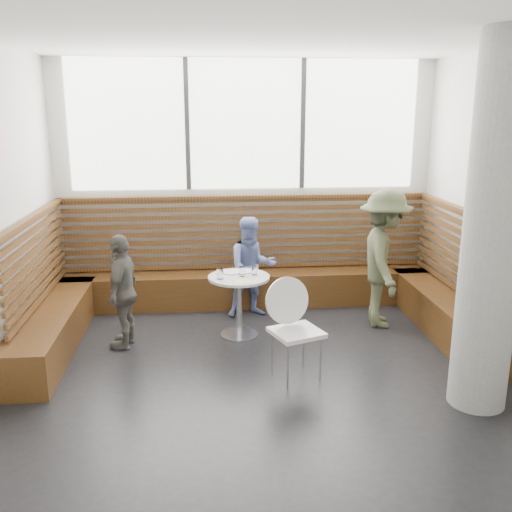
{
  "coord_description": "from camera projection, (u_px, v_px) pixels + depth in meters",
  "views": [
    {
      "loc": [
        -0.57,
        -5.06,
        2.59
      ],
      "look_at": [
        0.0,
        1.0,
        1.0
      ],
      "focal_mm": 40.0,
      "sensor_mm": 36.0,
      "label": 1
    }
  ],
  "objects": [
    {
      "name": "room",
      "position": [
        266.0,
        220.0,
        5.18
      ],
      "size": [
        5.0,
        5.0,
        3.2
      ],
      "color": "silver",
      "rests_on": "ground"
    },
    {
      "name": "booth",
      "position": [
        250.0,
        286.0,
        7.19
      ],
      "size": [
        5.0,
        2.5,
        1.44
      ],
      "color": "#432810",
      "rests_on": "ground"
    },
    {
      "name": "concrete_column",
      "position": [
        494.0,
        229.0,
        4.77
      ],
      "size": [
        0.5,
        0.5,
        3.2
      ],
      "primitive_type": "cylinder",
      "color": "gray",
      "rests_on": "ground"
    },
    {
      "name": "cafe_table",
      "position": [
        239.0,
        293.0,
        6.55
      ],
      "size": [
        0.71,
        0.71,
        0.73
      ],
      "color": "silver",
      "rests_on": "ground"
    },
    {
      "name": "cafe_chair",
      "position": [
        295.0,
        320.0,
        5.56
      ],
      "size": [
        0.47,
        0.46,
        0.98
      ],
      "rotation": [
        0.0,
        0.0,
        0.36
      ],
      "color": "white",
      "rests_on": "ground"
    },
    {
      "name": "adult_man",
      "position": [
        384.0,
        259.0,
        6.83
      ],
      "size": [
        0.79,
        1.16,
        1.66
      ],
      "primitive_type": "imported",
      "rotation": [
        0.0,
        0.0,
        1.4
      ],
      "color": "#494F35",
      "rests_on": "ground"
    },
    {
      "name": "child_back",
      "position": [
        252.0,
        267.0,
        7.17
      ],
      "size": [
        0.69,
        0.58,
        1.28
      ],
      "primitive_type": "imported",
      "rotation": [
        0.0,
        0.0,
        0.16
      ],
      "color": "#6C7DBB",
      "rests_on": "ground"
    },
    {
      "name": "child_left",
      "position": [
        123.0,
        291.0,
        6.25
      ],
      "size": [
        0.44,
        0.79,
        1.28
      ],
      "primitive_type": "imported",
      "rotation": [
        0.0,
        0.0,
        -1.75
      ],
      "color": "#57564F",
      "rests_on": "ground"
    },
    {
      "name": "plate_near",
      "position": [
        231.0,
        272.0,
        6.63
      ],
      "size": [
        0.22,
        0.22,
        0.02
      ],
      "primitive_type": "cylinder",
      "color": "white",
      "rests_on": "cafe_table"
    },
    {
      "name": "plate_far",
      "position": [
        244.0,
        271.0,
        6.67
      ],
      "size": [
        0.22,
        0.22,
        0.02
      ],
      "primitive_type": "cylinder",
      "color": "white",
      "rests_on": "cafe_table"
    },
    {
      "name": "glass_left",
      "position": [
        220.0,
        274.0,
        6.38
      ],
      "size": [
        0.07,
        0.07,
        0.12
      ],
      "primitive_type": "cylinder",
      "color": "white",
      "rests_on": "cafe_table"
    },
    {
      "name": "glass_mid",
      "position": [
        242.0,
        271.0,
        6.49
      ],
      "size": [
        0.07,
        0.07,
        0.11
      ],
      "primitive_type": "cylinder",
      "color": "white",
      "rests_on": "cafe_table"
    },
    {
      "name": "glass_right",
      "position": [
        254.0,
        270.0,
        6.54
      ],
      "size": [
        0.07,
        0.07,
        0.11
      ],
      "primitive_type": "cylinder",
      "color": "white",
      "rests_on": "cafe_table"
    },
    {
      "name": "menu_card",
      "position": [
        243.0,
        282.0,
        6.29
      ],
      "size": [
        0.23,
        0.18,
        0.0
      ],
      "primitive_type": "cube",
      "rotation": [
        0.0,
        0.0,
        0.14
      ],
      "color": "#A5C64C",
      "rests_on": "cafe_table"
    }
  ]
}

